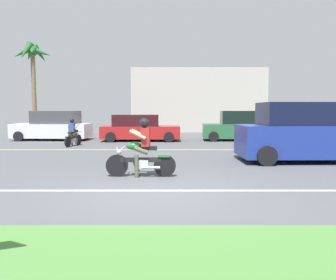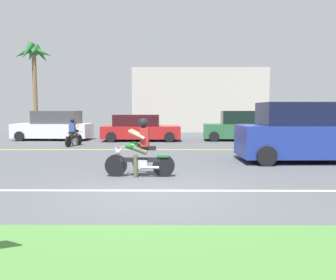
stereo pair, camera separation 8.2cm
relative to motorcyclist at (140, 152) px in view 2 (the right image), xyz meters
The scene contains 11 objects.
ground 1.46m from the motorcyclist, 74.72° to the left, with size 56.00×30.00×0.04m, color #4C4F54.
lane_line_near 1.73m from the motorcyclist, 77.75° to the right, with size 50.40×0.12×0.01m, color silver.
lane_line_far 6.04m from the motorcyclist, 86.75° to the left, with size 50.40×0.12×0.01m, color yellow.
motorcyclist is the anchor object (origin of this frame).
suv_nearby 6.11m from the motorcyclist, 26.14° to the left, with size 4.74×2.21×2.02m.
parked_car_0 12.36m from the motorcyclist, 119.00° to the left, with size 4.42×2.19×1.70m.
parked_car_1 10.33m from the motorcyclist, 95.16° to the left, with size 4.44×2.05×1.49m.
parked_car_2 11.55m from the motorcyclist, 65.92° to the left, with size 3.88×2.06×1.70m.
palm_tree_0 15.88m from the motorcyclist, 121.39° to the left, with size 2.56×2.46×6.05m.
motorcyclist_distant 8.50m from the motorcyclist, 117.56° to the left, with size 0.57×1.60×1.35m.
building_far 19.59m from the motorcyclist, 80.75° to the left, with size 10.57×4.00×5.01m, color #BCB7AD.
Camera 2 is at (0.45, -7.08, 1.78)m, focal length 36.02 mm.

